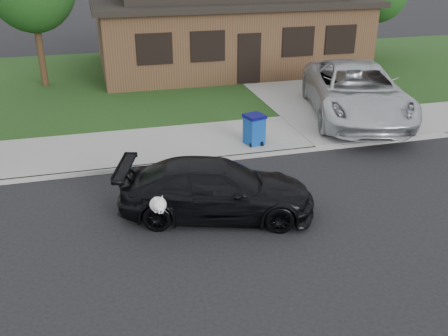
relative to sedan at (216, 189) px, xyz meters
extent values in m
plane|color=black|center=(0.09, -0.54, -0.64)|extent=(120.00, 120.00, 0.00)
cube|color=gray|center=(0.09, 4.46, -0.58)|extent=(60.00, 3.00, 0.12)
cube|color=gray|center=(0.09, 2.96, -0.58)|extent=(60.00, 0.12, 0.12)
cube|color=#193814|center=(0.09, 12.46, -0.58)|extent=(60.00, 13.00, 0.13)
cube|color=gray|center=(6.09, 9.46, -0.57)|extent=(4.50, 13.00, 0.14)
imported|color=black|center=(0.01, 0.01, 0.00)|extent=(4.73, 2.98, 1.28)
ellipsoid|color=white|center=(-1.43, -0.81, 0.23)|extent=(0.34, 0.40, 0.30)
sphere|color=white|center=(-1.43, -1.04, 0.33)|extent=(0.26, 0.26, 0.26)
cube|color=white|center=(-1.43, -1.16, 0.29)|extent=(0.09, 0.12, 0.07)
sphere|color=black|center=(-1.43, -1.22, 0.29)|extent=(0.04, 0.04, 0.04)
cone|color=white|center=(-1.49, -0.99, 0.47)|extent=(0.11, 0.11, 0.14)
cone|color=white|center=(-1.36, -0.99, 0.47)|extent=(0.11, 0.11, 0.14)
imported|color=silver|center=(6.31, 5.24, 0.40)|extent=(4.70, 7.08, 1.81)
cube|color=#0D3E98|center=(2.12, 3.71, -0.11)|extent=(0.63, 0.63, 0.83)
cube|color=#070650|center=(2.12, 3.71, 0.35)|extent=(0.68, 0.68, 0.09)
cylinder|color=black|center=(1.94, 3.46, -0.46)|extent=(0.08, 0.14, 0.13)
cylinder|color=black|center=(2.31, 3.46, -0.46)|extent=(0.08, 0.14, 0.13)
cube|color=#422B1C|center=(4.09, 14.46, 0.99)|extent=(12.00, 8.00, 3.00)
cube|color=black|center=(4.09, 10.43, 0.59)|extent=(1.00, 0.06, 2.10)
cube|color=black|center=(0.09, 10.44, 1.19)|extent=(1.30, 0.05, 1.10)
cube|color=black|center=(2.29, 10.44, 1.19)|extent=(1.30, 0.05, 1.10)
cube|color=black|center=(6.29, 10.44, 1.19)|extent=(1.30, 0.05, 1.10)
cube|color=black|center=(8.29, 10.44, 1.19)|extent=(1.30, 0.05, 1.10)
cylinder|color=#332114|center=(-4.41, 12.46, 0.73)|extent=(0.28, 0.28, 2.48)
cylinder|color=#332114|center=(12.09, 13.96, 0.50)|extent=(0.28, 0.28, 2.03)
camera|label=1|loc=(-2.44, -9.76, 5.10)|focal=40.00mm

